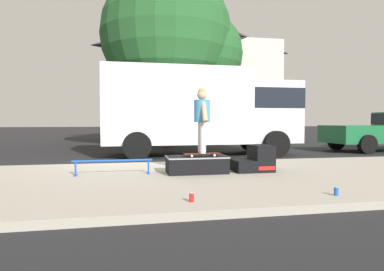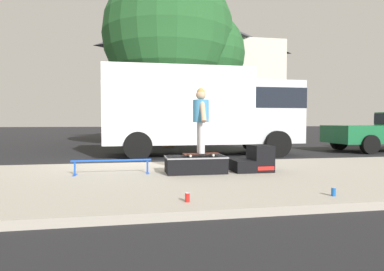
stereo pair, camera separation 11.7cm
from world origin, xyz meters
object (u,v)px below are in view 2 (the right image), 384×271
at_px(skate_box, 196,164).
at_px(skater_kid, 201,115).
at_px(soda_can_b, 334,192).
at_px(street_tree_main, 176,40).
at_px(soda_can, 187,197).
at_px(grind_rail, 112,163).
at_px(skateboard, 201,154).
at_px(box_truck, 203,108).
at_px(kicker_ramp, 255,160).

height_order(skate_box, skater_kid, skater_kid).
xyz_separation_m(soda_can_b, street_tree_main, (-0.79, 11.27, 4.91)).
xyz_separation_m(skate_box, soda_can, (-0.60, -2.47, -0.13)).
bearing_deg(skater_kid, grind_rail, 174.31).
distance_m(skateboard, soda_can_b, 2.89).
bearing_deg(soda_can, skater_kid, 73.78).
xyz_separation_m(skateboard, box_truck, (1.12, 4.81, 1.17)).
height_order(kicker_ramp, box_truck, box_truck).
bearing_deg(kicker_ramp, street_tree_main, 93.54).
relative_size(skateboard, soda_can_b, 6.29).
bearing_deg(skateboard, skate_box, 157.15).
height_order(skateboard, skater_kid, skater_kid).
relative_size(skateboard, skater_kid, 0.58).
xyz_separation_m(grind_rail, skater_kid, (1.85, -0.18, 1.00)).
height_order(skateboard, soda_can, skateboard).
bearing_deg(skateboard, grind_rail, 174.31).
relative_size(skate_box, soda_can_b, 10.17).
distance_m(kicker_ramp, skater_kid, 1.58).
xyz_separation_m(soda_can_b, box_truck, (-0.34, 7.27, 1.52)).
xyz_separation_m(skate_box, box_truck, (1.23, 4.76, 1.39)).
bearing_deg(street_tree_main, skate_box, -95.12).
height_order(soda_can, box_truck, box_truck).
distance_m(skater_kid, soda_can, 2.78).
bearing_deg(skateboard, box_truck, 76.83).
height_order(kicker_ramp, soda_can, kicker_ramp).
height_order(grind_rail, skater_kid, skater_kid).
bearing_deg(kicker_ramp, skate_box, 179.99).
bearing_deg(soda_can, box_truck, 75.80).
distance_m(kicker_ramp, soda_can_b, 2.53).
bearing_deg(soda_can_b, soda_can, 178.97).
bearing_deg(grind_rail, box_truck, 57.22).
relative_size(kicker_ramp, soda_can, 6.64).
distance_m(skater_kid, street_tree_main, 9.59).
xyz_separation_m(soda_can, box_truck, (1.83, 7.23, 1.52)).
distance_m(skate_box, grind_rail, 1.75).
bearing_deg(soda_can_b, grind_rail, 141.41).
relative_size(kicker_ramp, grind_rail, 0.51).
relative_size(soda_can_b, street_tree_main, 0.02).
bearing_deg(skateboard, soda_can, -106.22).
xyz_separation_m(kicker_ramp, skater_kid, (-1.22, -0.04, 1.00)).
bearing_deg(street_tree_main, soda_can_b, -86.00).
bearing_deg(skater_kid, street_tree_main, 85.58).
bearing_deg(grind_rail, skate_box, -4.58).
relative_size(skater_kid, street_tree_main, 0.17).
bearing_deg(soda_can, soda_can_b, -1.03).
xyz_separation_m(box_truck, street_tree_main, (-0.44, 4.00, 3.39)).
bearing_deg(box_truck, soda_can, -104.20).
distance_m(grind_rail, soda_can_b, 4.25).
distance_m(kicker_ramp, grind_rail, 3.08).
bearing_deg(skater_kid, soda_can, -106.22).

